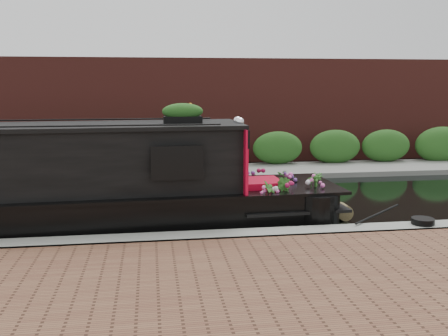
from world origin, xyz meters
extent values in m
plane|color=black|center=(0.00, 0.00, 0.00)|extent=(80.00, 80.00, 0.00)
cube|color=gray|center=(0.00, -3.30, 0.00)|extent=(40.00, 0.60, 0.50)
cube|color=slate|center=(0.00, 4.20, 0.00)|extent=(40.00, 2.40, 0.34)
cube|color=#26561C|center=(0.00, 5.10, 0.00)|extent=(40.00, 1.10, 2.80)
cube|color=maroon|center=(0.00, 7.20, 0.00)|extent=(40.00, 1.00, 8.00)
cube|color=black|center=(-2.93, -1.79, 1.46)|extent=(9.49, 2.17, 1.38)
cube|color=black|center=(-2.93, -1.79, 2.19)|extent=(9.65, 2.33, 0.08)
cube|color=red|center=(1.81, -1.79, 1.46)|extent=(0.13, 1.79, 1.38)
cube|color=black|center=(0.45, -2.70, 1.54)|extent=(0.92, 0.07, 0.56)
cube|color=red|center=(2.34, -1.79, 0.72)|extent=(0.86, 0.95, 0.51)
sphere|color=white|center=(1.82, -1.93, 2.26)|extent=(0.18, 0.18, 0.18)
sphere|color=white|center=(1.82, -1.64, 2.26)|extent=(0.18, 0.18, 0.18)
cube|color=black|center=(0.63, -1.79, 2.31)|extent=(0.81, 0.30, 0.15)
ellipsoid|color=orange|center=(0.63, -1.79, 2.50)|extent=(0.88, 0.30, 0.25)
imported|color=#26591D|center=(2.31, -2.55, 0.78)|extent=(0.40, 0.39, 0.63)
imported|color=#26591D|center=(2.72, -2.38, 0.78)|extent=(0.45, 0.44, 0.64)
imported|color=#26591D|center=(3.09, -1.30, 0.75)|extent=(0.62, 0.58, 0.57)
imported|color=#26591D|center=(3.48, -2.03, 0.80)|extent=(0.50, 0.50, 0.68)
imported|color=#26591D|center=(2.35, -1.06, 0.76)|extent=(0.22, 0.32, 0.60)
cylinder|color=brown|center=(4.24, -1.79, 0.18)|extent=(0.35, 0.41, 0.35)
cylinder|color=black|center=(5.37, -3.23, 0.31)|extent=(0.46, 0.46, 0.12)
camera|label=1|loc=(-0.05, -12.31, 3.08)|focal=40.00mm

